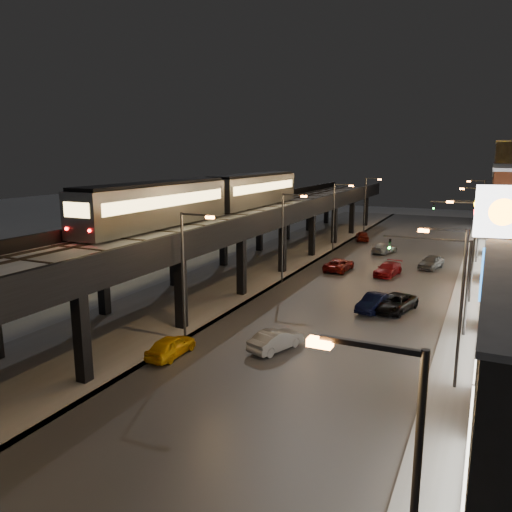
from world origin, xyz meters
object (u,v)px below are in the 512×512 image
at_px(car_taxi, 171,347).
at_px(car_mid_dark, 384,248).
at_px(subway_train, 214,196).
at_px(car_onc_dark, 395,304).
at_px(car_onc_red, 431,262).
at_px(car_near_white, 276,341).
at_px(sign_citgo, 500,243).
at_px(car_far_white, 362,236).
at_px(car_onc_white, 388,270).
at_px(car_mid_silver, 339,265).
at_px(car_onc_silver, 374,303).

bearing_deg(car_taxi, car_mid_dark, -97.83).
xyz_separation_m(subway_train, car_onc_dark, (19.99, -5.22, -7.82)).
bearing_deg(car_mid_dark, car_onc_red, 150.53).
bearing_deg(car_onc_dark, car_near_white, -100.90).
distance_m(car_onc_dark, sign_citgo, 18.70).
bearing_deg(car_onc_dark, sign_citgo, -50.81).
relative_size(car_near_white, sign_citgo, 0.37).
height_order(car_far_white, car_onc_red, car_onc_red).
bearing_deg(car_far_white, subway_train, 53.35).
relative_size(car_near_white, car_onc_white, 0.88).
xyz_separation_m(car_near_white, sign_citgo, (12.65, -3.49, 8.12)).
height_order(car_far_white, car_onc_dark, car_far_white).
height_order(subway_train, car_onc_red, subway_train).
height_order(subway_train, sign_citgo, sign_citgo).
bearing_deg(car_onc_dark, car_onc_white, 117.62).
bearing_deg(subway_train, sign_citgo, -37.26).
xyz_separation_m(car_taxi, car_mid_dark, (5.74, 40.30, -0.02)).
relative_size(subway_train, car_mid_silver, 7.82).
height_order(car_mid_dark, car_far_white, car_far_white).
xyz_separation_m(car_onc_white, car_onc_red, (3.82, 5.50, 0.07)).
bearing_deg(subway_train, car_mid_silver, 31.01).
bearing_deg(car_onc_dark, car_far_white, 122.28).
height_order(car_onc_white, car_onc_red, car_onc_red).
height_order(subway_train, car_mid_dark, subway_train).
relative_size(car_onc_silver, car_onc_white, 0.91).
bearing_deg(car_onc_white, subway_train, -149.12).
bearing_deg(car_mid_dark, subway_train, 70.08).
distance_m(subway_train, car_onc_silver, 20.86).
distance_m(car_near_white, car_onc_red, 30.35).
bearing_deg(car_onc_dark, car_onc_red, 101.45).
xyz_separation_m(car_mid_silver, car_far_white, (-2.22, 20.45, 0.05)).
height_order(car_mid_silver, car_onc_white, car_mid_silver).
bearing_deg(car_mid_silver, sign_citgo, 122.12).
bearing_deg(car_taxi, sign_citgo, -178.63).
relative_size(car_mid_silver, sign_citgo, 0.44).
xyz_separation_m(subway_train, car_near_white, (14.35, -17.05, -7.83)).
bearing_deg(car_mid_dark, car_taxi, 98.51).
bearing_deg(car_onc_dark, car_taxi, -111.30).
height_order(car_onc_silver, car_onc_dark, car_onc_silver).
xyz_separation_m(subway_train, car_onc_red, (20.97, 12.57, -7.76)).
relative_size(car_onc_red, sign_citgo, 0.39).
height_order(subway_train, car_onc_white, subway_train).
bearing_deg(car_far_white, car_onc_dark, 90.16).
xyz_separation_m(car_mid_silver, car_mid_dark, (2.60, 12.33, -0.03)).
bearing_deg(car_onc_silver, car_mid_silver, 129.74).
relative_size(car_taxi, car_onc_dark, 0.79).
bearing_deg(car_far_white, car_taxi, 71.41).
xyz_separation_m(car_taxi, car_onc_dark, (11.35, 15.67, 0.02)).
bearing_deg(car_onc_silver, car_near_white, -97.56).
bearing_deg(car_onc_red, car_taxi, -95.82).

